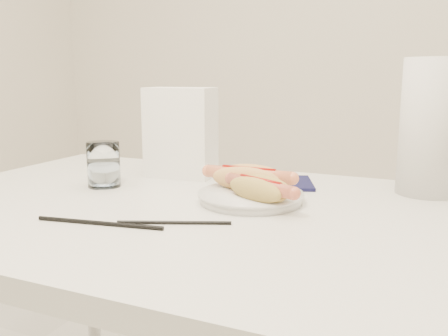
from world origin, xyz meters
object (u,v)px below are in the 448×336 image
at_px(water_glass, 104,164).
at_px(napkin_box, 181,133).
at_px(hotdog_right, 260,189).
at_px(plate, 251,198).
at_px(paper_towel_roll, 431,127).
at_px(table, 188,233).
at_px(hotdog_left, 249,178).

relative_size(water_glass, napkin_box, 0.46).
distance_m(hotdog_right, napkin_box, 0.35).
bearing_deg(plate, water_glass, -179.03).
bearing_deg(paper_towel_roll, table, -146.41).
bearing_deg(napkin_box, paper_towel_roll, 1.61).
height_order(water_glass, paper_towel_roll, paper_towel_roll).
distance_m(table, hotdog_right, 0.17).
height_order(table, paper_towel_roll, paper_towel_roll).
bearing_deg(water_glass, hotdog_left, 6.92).
xyz_separation_m(hotdog_left, water_glass, (-0.34, -0.04, 0.01)).
relative_size(hotdog_left, water_glass, 1.82).
relative_size(napkin_box, paper_towel_roll, 0.77).
bearing_deg(paper_towel_roll, hotdog_left, -151.33).
relative_size(plate, napkin_box, 0.93).
bearing_deg(water_glass, napkin_box, 57.78).
distance_m(napkin_box, paper_towel_roll, 0.57).
distance_m(hotdog_left, napkin_box, 0.27).
bearing_deg(napkin_box, hotdog_right, -39.33).
xyz_separation_m(hotdog_left, paper_towel_roll, (0.34, 0.19, 0.10)).
bearing_deg(plate, hotdog_left, 117.38).
xyz_separation_m(water_glass, paper_towel_roll, (0.68, 0.23, 0.09)).
distance_m(hotdog_right, paper_towel_roll, 0.40).
height_order(hotdog_left, hotdog_right, hotdog_left).
height_order(table, plate, plate).
bearing_deg(hotdog_right, hotdog_left, 150.39).
height_order(plate, paper_towel_roll, paper_towel_roll).
distance_m(water_glass, napkin_box, 0.21).
xyz_separation_m(table, water_glass, (-0.25, 0.06, 0.11)).
distance_m(water_glass, paper_towel_roll, 0.72).
bearing_deg(plate, hotdog_right, -47.42).
bearing_deg(hotdog_left, paper_towel_roll, 29.04).
height_order(hotdog_right, napkin_box, napkin_box).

